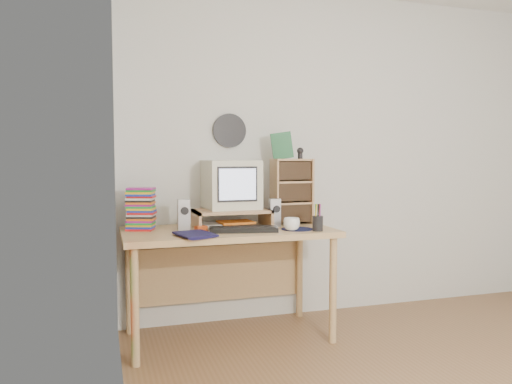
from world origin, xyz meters
TOP-DOWN VIEW (x-y plane):
  - back_wall at (0.00, 1.75)m, footprint 3.50×0.00m
  - left_wall at (-1.75, 0.00)m, footprint 0.00×3.50m
  - curtain at (-1.71, 0.48)m, footprint 0.00×2.20m
  - wall_disc at (-0.93, 1.73)m, footprint 0.25×0.02m
  - desk at (-1.03, 1.44)m, footprint 1.40×0.70m
  - monitor_riser at (-0.98, 1.48)m, footprint 0.52×0.30m
  - crt_monitor at (-0.96, 1.53)m, footprint 0.37×0.37m
  - speaker_left at (-1.33, 1.41)m, footprint 0.08×0.08m
  - speaker_right at (-0.69, 1.42)m, footprint 0.08×0.08m
  - keyboard at (-0.96, 1.24)m, footprint 0.46×0.23m
  - dvd_stack at (-1.59, 1.51)m, footprint 0.20×0.17m
  - cd_rack at (-0.52, 1.50)m, footprint 0.29×0.16m
  - mug at (-0.65, 1.18)m, footprint 0.13×0.13m
  - diary at (-1.40, 1.11)m, footprint 0.28×0.23m
  - mousepad at (-0.59, 1.23)m, footprint 0.26×0.26m
  - pen_cup at (-0.49, 1.12)m, footprint 0.07×0.07m
  - papers at (-1.04, 1.47)m, footprint 0.28×0.22m
  - red_box at (-1.23, 1.33)m, footprint 0.09×0.07m
  - game_box at (-0.59, 1.52)m, footprint 0.15×0.06m
  - webcam at (-0.47, 1.47)m, footprint 0.05×0.05m

SIDE VIEW (x-z plane):
  - desk at x=-1.03m, z-range 0.24..0.99m
  - mousepad at x=-0.59m, z-range 0.75..0.75m
  - keyboard at x=-0.96m, z-range 0.75..0.78m
  - papers at x=-1.04m, z-range 0.75..0.79m
  - red_box at x=-1.23m, z-range 0.75..0.79m
  - diary at x=-1.40m, z-range 0.75..0.80m
  - mug at x=-0.65m, z-range 0.75..0.84m
  - pen_cup at x=-0.49m, z-range 0.75..0.89m
  - monitor_riser at x=-0.98m, z-range 0.78..0.90m
  - speaker_right at x=-0.69m, z-range 0.75..0.94m
  - speaker_left at x=-1.33m, z-range 0.75..0.96m
  - dvd_stack at x=-1.59m, z-range 0.75..0.99m
  - cd_rack at x=-0.52m, z-range 0.75..1.22m
  - crt_monitor at x=-0.96m, z-range 0.87..1.21m
  - curtain at x=-1.71m, z-range 0.05..2.25m
  - back_wall at x=0.00m, z-range -0.50..3.00m
  - left_wall at x=-1.75m, z-range -0.50..3.00m
  - webcam at x=-0.47m, z-range 1.22..1.30m
  - game_box at x=-0.59m, z-range 1.22..1.41m
  - wall_disc at x=-0.93m, z-range 1.30..1.55m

